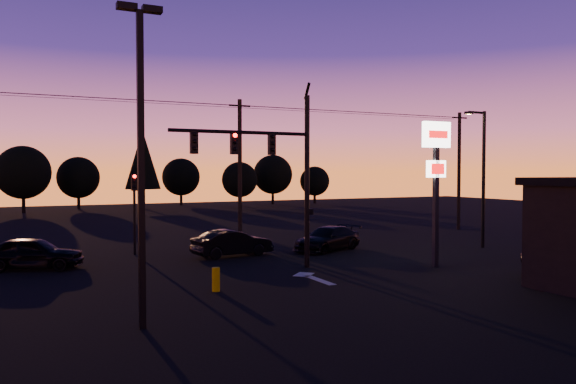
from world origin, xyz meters
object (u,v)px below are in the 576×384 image
object	(u,v)px
traffic_signal_mast	(276,161)
secondary_signal	(134,202)
streetlight	(482,172)
car_left	(33,253)
car_mid	(232,243)
bollard	(216,279)
pylon_sign	(436,162)
car_right	(328,239)
parking_lot_light	(141,144)

from	to	relation	value
traffic_signal_mast	secondary_signal	world-z (taller)	traffic_signal_mast
streetlight	car_left	size ratio (longest dim) A/B	1.82
car_mid	bollard	bearing A→B (deg)	148.88
traffic_signal_mast	car_mid	distance (m)	6.39
traffic_signal_mast	pylon_sign	size ratio (longest dim) A/B	1.26
car_mid	car_right	size ratio (longest dim) A/B	0.91
secondary_signal	parking_lot_light	distance (m)	14.90
streetlight	car_left	xyz separation A→B (m)	(-23.95, 3.48, -3.67)
traffic_signal_mast	car_left	size ratio (longest dim) A/B	1.95
car_right	traffic_signal_mast	bearing A→B (deg)	-73.53
parking_lot_light	pylon_sign	distance (m)	15.19
parking_lot_light	pylon_sign	xyz separation A→B (m)	(14.50, 4.50, -0.36)
traffic_signal_mast	secondary_signal	xyz separation A→B (m)	(-4.90, 7.49, -2.07)
secondary_signal	car_mid	distance (m)	5.73
secondary_signal	streetlight	world-z (taller)	streetlight
traffic_signal_mast	parking_lot_light	xyz separation A→B (m)	(-7.40, -6.99, 0.33)
streetlight	car_right	world-z (taller)	streetlight
traffic_signal_mast	secondary_signal	size ratio (longest dim) A/B	1.97
traffic_signal_mast	car_right	size ratio (longest dim) A/B	1.85
traffic_signal_mast	parking_lot_light	bearing A→B (deg)	-136.63
car_right	pylon_sign	bearing A→B (deg)	-8.54
bollard	car_mid	distance (m)	8.71
pylon_sign	car_right	distance (m)	8.31
car_mid	car_right	xyz separation A→B (m)	(5.59, -0.36, -0.02)
traffic_signal_mast	secondary_signal	distance (m)	9.19
car_left	car_mid	bearing A→B (deg)	-70.78
secondary_signal	bollard	xyz separation A→B (m)	(0.98, -10.66, -2.42)
bollard	secondary_signal	bearing A→B (deg)	95.24
secondary_signal	car_left	distance (m)	6.01
pylon_sign	car_mid	size ratio (longest dim) A/B	1.60
car_left	car_right	xyz separation A→B (m)	(15.19, -0.58, -0.07)
traffic_signal_mast	car_right	world-z (taller)	traffic_signal_mast
car_left	car_mid	xyz separation A→B (m)	(9.60, -0.22, -0.05)
pylon_sign	car_left	size ratio (longest dim) A/B	1.55
car_mid	streetlight	bearing A→B (deg)	-109.65
car_mid	car_right	distance (m)	5.60
traffic_signal_mast	pylon_sign	xyz separation A→B (m)	(7.10, -2.49, -0.02)
parking_lot_light	traffic_signal_mast	bearing A→B (deg)	43.37
pylon_sign	car_mid	bearing A→B (deg)	135.71
pylon_sign	bollard	distance (m)	11.91
car_left	streetlight	bearing A→B (deg)	-77.73
car_left	car_right	size ratio (longest dim) A/B	0.94
streetlight	bollard	bearing A→B (deg)	-165.39
parking_lot_light	bollard	size ratio (longest dim) A/B	10.23
traffic_signal_mast	streetlight	world-z (taller)	traffic_signal_mast
parking_lot_light	car_left	world-z (taller)	parking_lot_light
car_left	car_right	distance (m)	15.20
pylon_sign	streetlight	bearing A→B (deg)	30.08
bollard	car_right	bearing A→B (deg)	39.57
car_right	bollard	bearing A→B (deg)	-74.01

